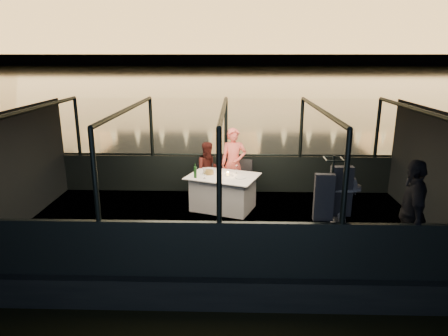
{
  "coord_description": "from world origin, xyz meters",
  "views": [
    {
      "loc": [
        0.23,
        -7.45,
        3.78
      ],
      "look_at": [
        0.0,
        0.4,
        1.55
      ],
      "focal_mm": 32.0,
      "sensor_mm": 36.0,
      "label": 1
    }
  ],
  "objects_px": {
    "chair_port_left": "(205,180)",
    "person_woman_coral": "(234,167)",
    "dining_table_central": "(223,192)",
    "passenger_stripe": "(341,215)",
    "wine_bottle": "(195,171)",
    "chair_port_right": "(243,182)",
    "person_man_maroon": "(209,167)",
    "passenger_dark": "(411,215)",
    "coat_stand": "(329,217)"
  },
  "relations": [
    {
      "from": "chair_port_left",
      "to": "person_woman_coral",
      "type": "xyz_separation_m",
      "value": [
        0.67,
        0.09,
        0.3
      ]
    },
    {
      "from": "dining_table_central",
      "to": "chair_port_left",
      "type": "distance_m",
      "value": 0.81
    },
    {
      "from": "chair_port_left",
      "to": "passenger_stripe",
      "type": "bearing_deg",
      "value": -62.25
    },
    {
      "from": "wine_bottle",
      "to": "person_woman_coral",
      "type": "bearing_deg",
      "value": 48.89
    },
    {
      "from": "chair_port_left",
      "to": "wine_bottle",
      "type": "relative_size",
      "value": 2.69
    },
    {
      "from": "dining_table_central",
      "to": "chair_port_left",
      "type": "relative_size",
      "value": 1.8
    },
    {
      "from": "chair_port_right",
      "to": "wine_bottle",
      "type": "distance_m",
      "value": 1.33
    },
    {
      "from": "person_man_maroon",
      "to": "wine_bottle",
      "type": "relative_size",
      "value": 4.5
    },
    {
      "from": "chair_port_right",
      "to": "person_man_maroon",
      "type": "relative_size",
      "value": 0.7
    },
    {
      "from": "person_man_maroon",
      "to": "chair_port_right",
      "type": "bearing_deg",
      "value": -31.49
    },
    {
      "from": "person_woman_coral",
      "to": "wine_bottle",
      "type": "xyz_separation_m",
      "value": [
        -0.81,
        -0.93,
        0.17
      ]
    },
    {
      "from": "passenger_dark",
      "to": "wine_bottle",
      "type": "relative_size",
      "value": 5.91
    },
    {
      "from": "person_man_maroon",
      "to": "passenger_stripe",
      "type": "xyz_separation_m",
      "value": [
        2.3,
        -3.06,
        0.1
      ]
    },
    {
      "from": "chair_port_right",
      "to": "person_man_maroon",
      "type": "distance_m",
      "value": 0.89
    },
    {
      "from": "dining_table_central",
      "to": "coat_stand",
      "type": "xyz_separation_m",
      "value": [
        1.71,
        -2.55,
        0.51
      ]
    },
    {
      "from": "passenger_stripe",
      "to": "wine_bottle",
      "type": "height_order",
      "value": "passenger_stripe"
    },
    {
      "from": "person_woman_coral",
      "to": "chair_port_right",
      "type": "bearing_deg",
      "value": -47.94
    },
    {
      "from": "passenger_stripe",
      "to": "wine_bottle",
      "type": "bearing_deg",
      "value": 43.33
    },
    {
      "from": "passenger_dark",
      "to": "wine_bottle",
      "type": "distance_m",
      "value": 4.22
    },
    {
      "from": "chair_port_left",
      "to": "coat_stand",
      "type": "height_order",
      "value": "coat_stand"
    },
    {
      "from": "chair_port_right",
      "to": "coat_stand",
      "type": "distance_m",
      "value": 3.35
    },
    {
      "from": "dining_table_central",
      "to": "person_man_maroon",
      "type": "relative_size",
      "value": 1.08
    },
    {
      "from": "dining_table_central",
      "to": "person_woman_coral",
      "type": "height_order",
      "value": "person_woman_coral"
    },
    {
      "from": "passenger_stripe",
      "to": "chair_port_left",
      "type": "bearing_deg",
      "value": 32.51
    },
    {
      "from": "person_man_maroon",
      "to": "passenger_dark",
      "type": "bearing_deg",
      "value": -59.93
    },
    {
      "from": "passenger_stripe",
      "to": "dining_table_central",
      "type": "bearing_deg",
      "value": 33.8
    },
    {
      "from": "coat_stand",
      "to": "wine_bottle",
      "type": "relative_size",
      "value": 6.24
    },
    {
      "from": "chair_port_left",
      "to": "wine_bottle",
      "type": "height_order",
      "value": "wine_bottle"
    },
    {
      "from": "coat_stand",
      "to": "passenger_stripe",
      "type": "distance_m",
      "value": 0.32
    },
    {
      "from": "dining_table_central",
      "to": "person_woman_coral",
      "type": "bearing_deg",
      "value": 73.55
    },
    {
      "from": "chair_port_left",
      "to": "person_woman_coral",
      "type": "bearing_deg",
      "value": -3.07
    },
    {
      "from": "person_man_maroon",
      "to": "dining_table_central",
      "type": "bearing_deg",
      "value": -81.68
    },
    {
      "from": "passenger_stripe",
      "to": "person_man_maroon",
      "type": "bearing_deg",
      "value": 30.99
    },
    {
      "from": "dining_table_central",
      "to": "person_man_maroon",
      "type": "distance_m",
      "value": 0.88
    },
    {
      "from": "passenger_stripe",
      "to": "person_woman_coral",
      "type": "bearing_deg",
      "value": 23.05
    },
    {
      "from": "chair_port_right",
      "to": "coat_stand",
      "type": "relative_size",
      "value": 0.5
    },
    {
      "from": "chair_port_right",
      "to": "wine_bottle",
      "type": "bearing_deg",
      "value": -125.59
    },
    {
      "from": "dining_table_central",
      "to": "chair_port_right",
      "type": "height_order",
      "value": "chair_port_right"
    },
    {
      "from": "chair_port_right",
      "to": "passenger_stripe",
      "type": "xyz_separation_m",
      "value": [
        1.49,
        -2.86,
        0.4
      ]
    },
    {
      "from": "coat_stand",
      "to": "wine_bottle",
      "type": "xyz_separation_m",
      "value": [
        -2.29,
        2.38,
        0.02
      ]
    },
    {
      "from": "dining_table_central",
      "to": "passenger_dark",
      "type": "distance_m",
      "value": 3.86
    },
    {
      "from": "person_woman_coral",
      "to": "dining_table_central",
      "type": "bearing_deg",
      "value": -108.3
    },
    {
      "from": "coat_stand",
      "to": "passenger_stripe",
      "type": "xyz_separation_m",
      "value": [
        0.24,
        0.21,
        -0.05
      ]
    },
    {
      "from": "chair_port_right",
      "to": "wine_bottle",
      "type": "height_order",
      "value": "wine_bottle"
    },
    {
      "from": "chair_port_left",
      "to": "coat_stand",
      "type": "relative_size",
      "value": 0.43
    },
    {
      "from": "chair_port_right",
      "to": "passenger_dark",
      "type": "height_order",
      "value": "passenger_dark"
    },
    {
      "from": "passenger_stripe",
      "to": "chair_port_right",
      "type": "bearing_deg",
      "value": 21.52
    },
    {
      "from": "coat_stand",
      "to": "passenger_stripe",
      "type": "height_order",
      "value": "coat_stand"
    },
    {
      "from": "chair_port_left",
      "to": "coat_stand",
      "type": "xyz_separation_m",
      "value": [
        2.15,
        -3.22,
        0.45
      ]
    },
    {
      "from": "chair_port_left",
      "to": "person_man_maroon",
      "type": "xyz_separation_m",
      "value": [
        0.09,
        0.05,
        0.3
      ]
    }
  ]
}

